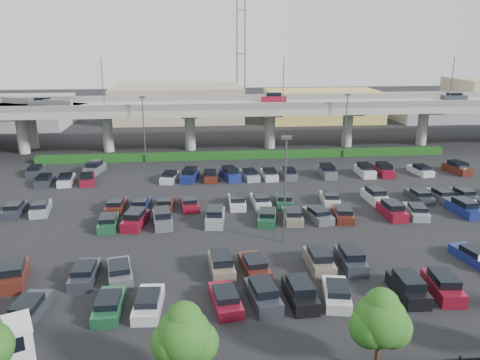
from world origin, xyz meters
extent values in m
plane|color=black|center=(0.00, 0.00, 0.00)|extent=(280.00, 280.00, 0.00)
cube|color=gray|center=(0.00, 32.00, 7.25)|extent=(150.00, 13.00, 1.10)
cube|color=slate|center=(0.00, 25.75, 8.30)|extent=(150.00, 0.50, 1.00)
cube|color=slate|center=(0.00, 38.25, 8.30)|extent=(150.00, 0.50, 1.00)
cylinder|color=gray|center=(-37.00, 32.00, 3.35)|extent=(1.80, 1.80, 6.70)
cube|color=slate|center=(-37.00, 32.00, 6.50)|extent=(2.60, 9.75, 0.50)
cylinder|color=gray|center=(-23.00, 32.00, 3.35)|extent=(1.80, 1.80, 6.70)
cube|color=slate|center=(-23.00, 32.00, 6.50)|extent=(2.60, 9.75, 0.50)
cylinder|color=gray|center=(-9.00, 32.00, 3.35)|extent=(1.80, 1.80, 6.70)
cube|color=slate|center=(-9.00, 32.00, 6.50)|extent=(2.60, 9.75, 0.50)
cylinder|color=gray|center=(5.00, 32.00, 3.35)|extent=(1.80, 1.80, 6.70)
cube|color=slate|center=(5.00, 32.00, 6.50)|extent=(2.60, 9.75, 0.50)
cylinder|color=gray|center=(19.00, 32.00, 3.35)|extent=(1.80, 1.80, 6.70)
cube|color=slate|center=(19.00, 32.00, 6.50)|extent=(2.60, 9.75, 0.50)
cylinder|color=gray|center=(33.00, 32.00, 3.35)|extent=(1.80, 1.80, 6.70)
cube|color=slate|center=(33.00, 32.00, 6.50)|extent=(2.60, 9.75, 0.50)
cube|color=#53555A|center=(-34.00, 35.00, 8.21)|extent=(4.40, 1.82, 0.82)
cube|color=black|center=(-34.00, 35.00, 8.84)|extent=(2.30, 1.60, 0.50)
cube|color=maroon|center=(6.00, 35.00, 8.32)|extent=(4.40, 1.82, 1.05)
cube|color=black|center=(6.00, 35.00, 9.14)|extent=(2.60, 1.60, 0.65)
cube|color=#2A2D36|center=(40.00, 35.00, 8.21)|extent=(4.40, 1.82, 0.82)
cube|color=black|center=(40.00, 35.00, 8.84)|extent=(2.30, 1.60, 0.50)
cylinder|color=#46464B|center=(-22.00, 25.90, 11.80)|extent=(0.14, 0.14, 8.00)
cylinder|color=#46464B|center=(6.00, 25.90, 11.80)|extent=(0.14, 0.14, 8.00)
cylinder|color=#46464B|center=(34.00, 25.90, 11.80)|extent=(0.14, 0.14, 8.00)
cylinder|color=gray|center=(-36.59, 35.82, 3.35)|extent=(1.60, 1.60, 6.70)
cube|color=#133F12|center=(0.00, 25.00, 0.55)|extent=(66.00, 1.60, 1.10)
sphere|color=#164412|center=(-9.00, -26.67, 3.37)|extent=(3.04, 3.04, 3.04)
sphere|color=#164412|center=(-8.29, -26.57, 2.82)|extent=(2.39, 2.39, 2.39)
sphere|color=#164412|center=(-9.60, -26.75, 3.04)|extent=(2.39, 2.39, 2.39)
sphere|color=#164412|center=(-8.96, -26.55, 4.24)|extent=(2.06, 2.06, 2.06)
cylinder|color=#332316|center=(2.00, -26.39, 0.99)|extent=(0.26, 0.26, 1.97)
sphere|color=#164412|center=(2.00, -26.39, 3.39)|extent=(3.07, 3.07, 3.07)
sphere|color=#164412|center=(2.71, -26.29, 2.85)|extent=(2.41, 2.41, 2.41)
sphere|color=#164412|center=(1.40, -26.47, 3.07)|extent=(2.41, 2.41, 2.41)
sphere|color=#164412|center=(2.04, -26.27, 4.27)|extent=(2.08, 2.08, 2.08)
cube|color=#2A2D36|center=(-20.00, -18.50, 0.41)|extent=(2.27, 4.57, 0.82)
cube|color=black|center=(-20.00, -18.70, 1.04)|extent=(1.83, 2.46, 0.50)
cube|color=#1C4E2F|center=(-14.50, -18.50, 0.41)|extent=(1.84, 4.41, 0.82)
cube|color=black|center=(-14.50, -18.70, 1.04)|extent=(1.61, 2.31, 0.50)
cube|color=silver|center=(-11.75, -18.50, 0.41)|extent=(2.06, 4.50, 0.82)
cube|color=black|center=(-11.75, -18.70, 1.04)|extent=(1.73, 2.39, 0.50)
cube|color=maroon|center=(-6.25, -18.50, 0.41)|extent=(2.41, 4.61, 0.82)
cube|color=black|center=(-6.25, -18.70, 1.04)|extent=(1.90, 2.50, 0.50)
cube|color=#2A2D36|center=(-3.50, -18.50, 0.53)|extent=(2.43, 4.62, 1.05)
cube|color=black|center=(-3.50, -18.50, 1.34)|extent=(1.96, 2.80, 0.65)
cube|color=black|center=(-0.75, -18.50, 0.53)|extent=(2.04, 4.49, 1.05)
cube|color=black|center=(-0.75, -18.50, 1.34)|extent=(1.73, 2.68, 0.65)
cube|color=silver|center=(2.00, -18.50, 0.41)|extent=(2.62, 4.67, 0.82)
cube|color=black|center=(2.00, -18.70, 1.04)|extent=(2.01, 2.56, 0.50)
cube|color=black|center=(7.50, -18.50, 0.53)|extent=(1.90, 4.43, 1.05)
cube|color=black|center=(7.50, -18.50, 1.34)|extent=(1.65, 2.63, 0.65)
cube|color=maroon|center=(10.25, -18.50, 0.53)|extent=(2.23, 4.55, 1.05)
cube|color=black|center=(10.25, -18.50, 1.34)|extent=(1.84, 2.74, 0.65)
cube|color=#501E15|center=(-22.75, -13.50, 0.53)|extent=(2.64, 4.67, 1.05)
cube|color=black|center=(-22.75, -13.50, 1.34)|extent=(2.08, 2.86, 0.65)
cube|color=#2A2D36|center=(-17.25, -13.50, 0.41)|extent=(1.91, 4.44, 0.82)
cube|color=black|center=(-17.25, -13.70, 1.04)|extent=(1.65, 2.33, 0.50)
cube|color=#53555A|center=(-14.50, -13.50, 0.41)|extent=(2.68, 4.68, 0.82)
cube|color=black|center=(-14.50, -13.70, 1.04)|extent=(2.04, 2.58, 0.50)
cube|color=#726959|center=(-6.25, -13.50, 0.53)|extent=(2.14, 4.52, 1.05)
cube|color=black|center=(-6.25, -13.50, 1.34)|extent=(1.79, 2.71, 0.65)
cube|color=#501E15|center=(-3.50, -13.50, 0.41)|extent=(2.41, 4.61, 0.82)
cube|color=black|center=(-3.50, -13.70, 1.04)|extent=(1.90, 2.50, 0.50)
cube|color=#726959|center=(2.00, -13.50, 0.53)|extent=(1.84, 4.41, 1.05)
cube|color=black|center=(2.00, -13.50, 1.34)|extent=(1.61, 2.61, 0.65)
cube|color=#2A2D36|center=(4.75, -13.50, 0.53)|extent=(1.93, 4.45, 1.05)
cube|color=black|center=(4.75, -13.50, 1.34)|extent=(1.67, 2.64, 0.65)
cube|color=navy|center=(15.75, -13.50, 0.41)|extent=(2.55, 4.65, 0.82)
cube|color=black|center=(15.75, -13.70, 1.04)|extent=(1.97, 2.54, 0.50)
cube|color=#1C4E2F|center=(-17.25, -2.50, 0.41)|extent=(2.07, 4.50, 0.82)
cube|color=black|center=(-17.25, -2.70, 1.04)|extent=(1.73, 2.39, 0.50)
cube|color=maroon|center=(-14.50, -2.50, 0.53)|extent=(2.66, 4.67, 1.05)
cube|color=black|center=(-14.50, -2.50, 1.34)|extent=(2.09, 2.87, 0.65)
cube|color=#53555A|center=(-11.75, -2.50, 0.53)|extent=(2.42, 4.61, 1.05)
cube|color=black|center=(-11.75, -2.50, 1.34)|extent=(1.95, 2.80, 0.65)
cube|color=gray|center=(-6.25, -2.50, 0.53)|extent=(2.30, 4.57, 1.05)
cube|color=black|center=(-6.25, -2.50, 1.34)|extent=(1.88, 2.76, 0.65)
cube|color=#1C4E2F|center=(-0.75, -2.50, 0.41)|extent=(2.58, 4.65, 0.82)
cube|color=black|center=(-0.75, -2.70, 1.04)|extent=(1.99, 2.55, 0.50)
cube|color=#726959|center=(2.00, -2.50, 0.41)|extent=(2.12, 4.51, 0.82)
cube|color=black|center=(2.00, -2.70, 1.04)|extent=(1.75, 2.40, 0.50)
cube|color=#53555A|center=(4.75, -2.50, 0.41)|extent=(2.69, 4.68, 0.82)
cube|color=black|center=(4.75, -2.70, 1.04)|extent=(2.04, 2.58, 0.50)
cube|color=#501E15|center=(7.50, -2.50, 0.41)|extent=(2.45, 4.62, 0.82)
cube|color=black|center=(7.50, -2.70, 1.04)|extent=(1.92, 2.51, 0.50)
cube|color=maroon|center=(13.00, -2.50, 0.53)|extent=(1.96, 4.45, 1.05)
cube|color=black|center=(13.00, -2.50, 1.34)|extent=(1.68, 2.65, 0.65)
cube|color=gray|center=(15.75, -2.50, 0.41)|extent=(2.54, 4.65, 0.82)
cube|color=black|center=(15.75, -2.70, 1.04)|extent=(1.97, 2.54, 0.50)
cube|color=navy|center=(21.25, -2.50, 0.53)|extent=(2.25, 4.56, 1.05)
cube|color=black|center=(21.25, -2.50, 1.34)|extent=(1.85, 2.75, 0.65)
cube|color=#2A2D36|center=(-28.25, 2.50, 0.41)|extent=(1.94, 4.45, 0.82)
cube|color=black|center=(-28.25, 2.30, 1.04)|extent=(1.66, 2.34, 0.50)
cube|color=gray|center=(-25.50, 2.50, 0.41)|extent=(2.43, 4.62, 0.82)
cube|color=black|center=(-25.50, 2.30, 1.04)|extent=(1.91, 2.51, 0.50)
cube|color=#501E15|center=(-17.25, 2.50, 0.41)|extent=(2.11, 4.51, 0.82)
cube|color=black|center=(-17.25, 2.30, 1.04)|extent=(1.75, 2.40, 0.50)
cube|color=navy|center=(-14.50, 2.50, 0.41)|extent=(2.17, 4.53, 0.82)
cube|color=black|center=(-14.50, 2.30, 1.04)|extent=(1.78, 2.42, 0.50)
cube|color=#501E15|center=(-11.75, 2.50, 0.41)|extent=(2.03, 4.48, 0.82)
cube|color=black|center=(-11.75, 2.30, 1.04)|extent=(1.71, 2.37, 0.50)
cube|color=maroon|center=(-9.00, 2.50, 0.41)|extent=(2.27, 4.57, 0.82)
cube|color=black|center=(-9.00, 2.30, 1.04)|extent=(1.83, 2.45, 0.50)
cube|color=silver|center=(-3.50, 2.50, 0.41)|extent=(1.90, 4.43, 0.82)
cube|color=black|center=(-3.50, 2.30, 1.04)|extent=(1.64, 2.33, 0.50)
cube|color=silver|center=(-0.75, 2.50, 0.41)|extent=(1.98, 4.46, 0.82)
cube|color=black|center=(-0.75, 2.30, 1.04)|extent=(1.68, 2.36, 0.50)
cube|color=#1C4E2F|center=(2.00, 2.50, 0.41)|extent=(2.36, 4.60, 0.82)
cube|color=black|center=(2.00, 2.30, 1.04)|extent=(1.88, 2.49, 0.50)
cube|color=silver|center=(7.50, 2.50, 0.41)|extent=(2.31, 4.58, 0.82)
cube|color=black|center=(7.50, 2.30, 1.04)|extent=(1.85, 2.47, 0.50)
cube|color=silver|center=(13.00, 2.50, 0.53)|extent=(2.03, 4.48, 1.05)
cube|color=black|center=(13.00, 2.50, 1.34)|extent=(1.73, 2.67, 0.65)
cube|color=#2A2D36|center=(18.50, 2.50, 0.41)|extent=(1.97, 4.46, 0.82)
cube|color=black|center=(18.50, 2.30, 1.04)|extent=(1.68, 2.35, 0.50)
cube|color=#53555A|center=(21.25, 2.50, 0.41)|extent=(2.18, 4.54, 0.82)
cube|color=black|center=(21.25, 2.30, 1.04)|extent=(1.79, 2.43, 0.50)
cube|color=#2A2D36|center=(24.00, 2.50, 0.41)|extent=(2.04, 4.49, 0.82)
cube|color=black|center=(24.00, 2.30, 1.04)|extent=(1.72, 2.38, 0.50)
cube|color=#2A2D36|center=(-28.25, 13.50, 0.41)|extent=(2.00, 4.47, 0.82)
cube|color=black|center=(-28.25, 13.30, 1.04)|extent=(1.69, 2.36, 0.50)
cube|color=silver|center=(-25.50, 13.50, 0.41)|extent=(2.24, 4.56, 0.82)
cube|color=black|center=(-25.50, 13.30, 1.04)|extent=(1.82, 2.45, 0.50)
cube|color=maroon|center=(-22.75, 13.50, 0.41)|extent=(2.57, 4.65, 0.82)
cube|color=black|center=(-22.75, 13.30, 1.04)|extent=(1.98, 2.55, 0.50)
cube|color=silver|center=(-11.75, 13.50, 0.41)|extent=(2.63, 4.67, 0.82)
cube|color=black|center=(-11.75, 13.30, 1.04)|extent=(2.01, 2.57, 0.50)
cube|color=navy|center=(-9.00, 13.50, 0.53)|extent=(2.77, 4.70, 1.05)
cube|color=black|center=(-9.00, 13.50, 1.34)|extent=(2.15, 2.90, 0.65)
cube|color=#501E15|center=(-6.25, 13.50, 0.41)|extent=(1.89, 4.43, 0.82)
cube|color=black|center=(-6.25, 13.30, 1.04)|extent=(1.64, 2.32, 0.50)
cube|color=navy|center=(-3.50, 13.50, 0.53)|extent=(2.86, 4.72, 1.05)
cube|color=black|center=(-3.50, 13.50, 1.34)|extent=(2.20, 2.92, 0.65)
cube|color=gray|center=(-0.75, 13.50, 0.41)|extent=(2.51, 4.64, 0.82)
cube|color=black|center=(-0.75, 13.30, 1.04)|extent=(1.96, 2.53, 0.50)
cube|color=silver|center=(2.00, 13.50, 0.41)|extent=(1.99, 4.47, 0.82)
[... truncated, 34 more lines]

